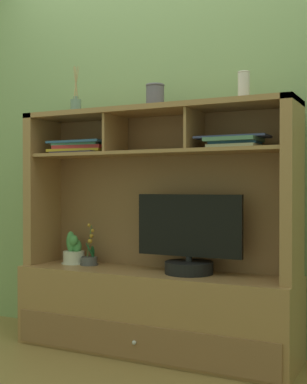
{
  "coord_description": "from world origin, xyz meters",
  "views": [
    {
      "loc": [
        1.33,
        -2.67,
        0.95
      ],
      "look_at": [
        0.0,
        0.0,
        0.92
      ],
      "focal_mm": 48.51,
      "sensor_mm": 36.0,
      "label": 1
    }
  ],
  "objects_px": {
    "media_console": "(154,281)",
    "potted_orchid": "(90,259)",
    "diffuser_bottle": "(76,105)",
    "magazine_stack_left": "(79,147)",
    "magazine_stack_centre": "(234,142)",
    "accent_vase": "(244,86)",
    "potted_fern": "(74,251)",
    "ceramic_vase": "(155,96)",
    "tv_monitor": "(189,243)"
  },
  "relations": [
    {
      "from": "media_console",
      "to": "potted_orchid",
      "type": "relative_size",
      "value": 6.39
    },
    {
      "from": "media_console",
      "to": "potted_orchid",
      "type": "bearing_deg",
      "value": 178.44
    },
    {
      "from": "media_console",
      "to": "diffuser_bottle",
      "type": "relative_size",
      "value": 5.61
    },
    {
      "from": "magazine_stack_left",
      "to": "magazine_stack_centre",
      "type": "bearing_deg",
      "value": 0.99
    },
    {
      "from": "magazine_stack_centre",
      "to": "accent_vase",
      "type": "distance_m",
      "value": 0.3
    },
    {
      "from": "potted_fern",
      "to": "diffuser_bottle",
      "type": "distance_m",
      "value": 0.91
    },
    {
      "from": "potted_fern",
      "to": "ceramic_vase",
      "type": "relative_size",
      "value": 1.46
    },
    {
      "from": "media_console",
      "to": "diffuser_bottle",
      "type": "distance_m",
      "value": 1.18
    },
    {
      "from": "media_console",
      "to": "magazine_stack_left",
      "type": "height_order",
      "value": "media_console"
    },
    {
      "from": "ceramic_vase",
      "to": "accent_vase",
      "type": "height_order",
      "value": "accent_vase"
    },
    {
      "from": "magazine_stack_left",
      "to": "diffuser_bottle",
      "type": "bearing_deg",
      "value": 148.11
    },
    {
      "from": "potted_orchid",
      "to": "ceramic_vase",
      "type": "relative_size",
      "value": 1.84
    },
    {
      "from": "tv_monitor",
      "to": "potted_fern",
      "type": "xyz_separation_m",
      "value": [
        -0.8,
        0.02,
        -0.09
      ]
    },
    {
      "from": "diffuser_bottle",
      "to": "media_console",
      "type": "bearing_deg",
      "value": 1.82
    },
    {
      "from": "media_console",
      "to": "ceramic_vase",
      "type": "xyz_separation_m",
      "value": [
        0.0,
        0.01,
        1.07
      ]
    },
    {
      "from": "media_console",
      "to": "tv_monitor",
      "type": "height_order",
      "value": "media_console"
    },
    {
      "from": "media_console",
      "to": "potted_fern",
      "type": "bearing_deg",
      "value": 178.12
    },
    {
      "from": "accent_vase",
      "to": "ceramic_vase",
      "type": "bearing_deg",
      "value": 177.67
    },
    {
      "from": "media_console",
      "to": "magazine_stack_centre",
      "type": "distance_m",
      "value": 0.92
    },
    {
      "from": "media_console",
      "to": "potted_fern",
      "type": "height_order",
      "value": "media_console"
    },
    {
      "from": "potted_fern",
      "to": "diffuser_bottle",
      "type": "bearing_deg",
      "value": -39.53
    },
    {
      "from": "diffuser_bottle",
      "to": "ceramic_vase",
      "type": "relative_size",
      "value": 2.09
    },
    {
      "from": "tv_monitor",
      "to": "potted_orchid",
      "type": "height_order",
      "value": "tv_monitor"
    },
    {
      "from": "diffuser_bottle",
      "to": "tv_monitor",
      "type": "bearing_deg",
      "value": 0.86
    },
    {
      "from": "tv_monitor",
      "to": "ceramic_vase",
      "type": "distance_m",
      "value": 0.87
    },
    {
      "from": "magazine_stack_centre",
      "to": "ceramic_vase",
      "type": "distance_m",
      "value": 0.57
    },
    {
      "from": "tv_monitor",
      "to": "magazine_stack_centre",
      "type": "relative_size",
      "value": 1.58
    },
    {
      "from": "potted_orchid",
      "to": "diffuser_bottle",
      "type": "distance_m",
      "value": 0.95
    },
    {
      "from": "magazine_stack_left",
      "to": "diffuser_bottle",
      "type": "distance_m",
      "value": 0.27
    },
    {
      "from": "diffuser_bottle",
      "to": "magazine_stack_centre",
      "type": "bearing_deg",
      "value": -0.37
    },
    {
      "from": "ceramic_vase",
      "to": "accent_vase",
      "type": "relative_size",
      "value": 0.9
    },
    {
      "from": "diffuser_bottle",
      "to": "accent_vase",
      "type": "bearing_deg",
      "value": 0.41
    },
    {
      "from": "media_console",
      "to": "ceramic_vase",
      "type": "height_order",
      "value": "ceramic_vase"
    },
    {
      "from": "media_console",
      "to": "ceramic_vase",
      "type": "relative_size",
      "value": 11.72
    },
    {
      "from": "media_console",
      "to": "accent_vase",
      "type": "bearing_deg",
      "value": -1.0
    },
    {
      "from": "tv_monitor",
      "to": "diffuser_bottle",
      "type": "height_order",
      "value": "diffuser_bottle"
    },
    {
      "from": "ceramic_vase",
      "to": "accent_vase",
      "type": "xyz_separation_m",
      "value": [
        0.53,
        -0.02,
        0.01
      ]
    },
    {
      "from": "potted_orchid",
      "to": "magazine_stack_centre",
      "type": "bearing_deg",
      "value": -2.19
    },
    {
      "from": "potted_fern",
      "to": "accent_vase",
      "type": "relative_size",
      "value": 1.31
    },
    {
      "from": "magazine_stack_centre",
      "to": "media_console",
      "type": "bearing_deg",
      "value": 177.23
    },
    {
      "from": "potted_fern",
      "to": "ceramic_vase",
      "type": "height_order",
      "value": "ceramic_vase"
    },
    {
      "from": "tv_monitor",
      "to": "magazine_stack_left",
      "type": "relative_size",
      "value": 1.64
    },
    {
      "from": "media_console",
      "to": "magazine_stack_centre",
      "type": "xyz_separation_m",
      "value": [
        0.49,
        -0.02,
        0.78
      ]
    },
    {
      "from": "ceramic_vase",
      "to": "potted_orchid",
      "type": "bearing_deg",
      "value": -179.99
    },
    {
      "from": "media_console",
      "to": "potted_fern",
      "type": "xyz_separation_m",
      "value": [
        -0.58,
        0.02,
        0.14
      ]
    },
    {
      "from": "diffuser_bottle",
      "to": "ceramic_vase",
      "type": "bearing_deg",
      "value": 3.15
    },
    {
      "from": "ceramic_vase",
      "to": "diffuser_bottle",
      "type": "bearing_deg",
      "value": -176.85
    },
    {
      "from": "potted_fern",
      "to": "magazine_stack_centre",
      "type": "relative_size",
      "value": 0.52
    },
    {
      "from": "magazine_stack_left",
      "to": "magazine_stack_centre",
      "type": "height_order",
      "value": "magazine_stack_left"
    },
    {
      "from": "ceramic_vase",
      "to": "accent_vase",
      "type": "distance_m",
      "value": 0.53
    }
  ]
}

